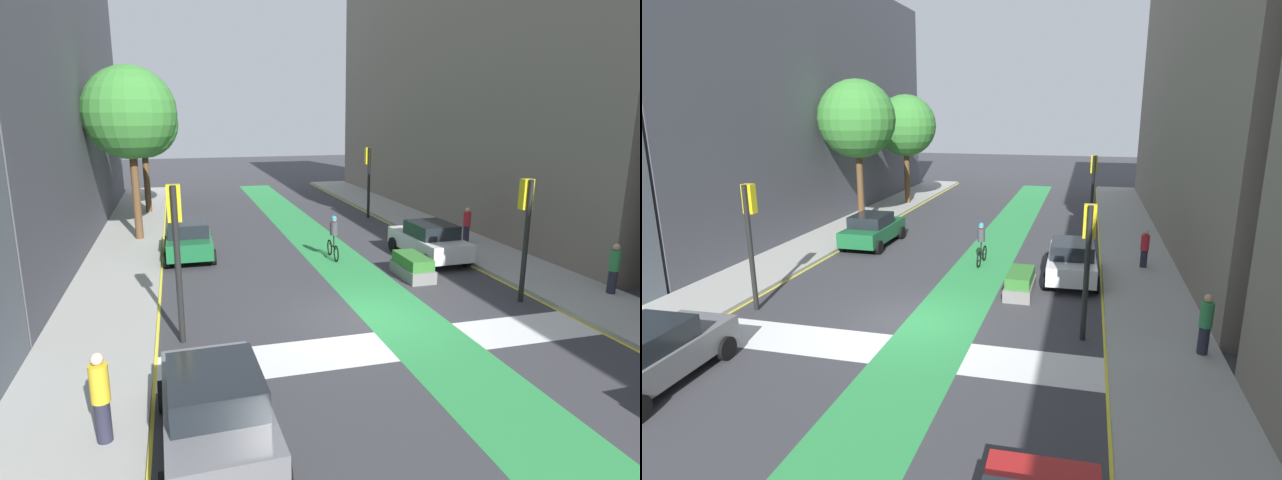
{
  "view_description": "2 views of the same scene",
  "coord_description": "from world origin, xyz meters",
  "views": [
    {
      "loc": [
        -5.2,
        -13.79,
        5.95
      ],
      "look_at": [
        0.15,
        5.64,
        1.06
      ],
      "focal_mm": 29.41,
      "sensor_mm": 36.0,
      "label": 1
    },
    {
      "loc": [
        5.2,
        -14.21,
        6.54
      ],
      "look_at": [
        0.31,
        5.66,
        1.25
      ],
      "focal_mm": 28.75,
      "sensor_mm": 36.0,
      "label": 2
    }
  ],
  "objects": [
    {
      "name": "cyclist_in_lane",
      "position": [
        0.97,
        6.49,
        0.97
      ],
      "size": [
        0.32,
        1.73,
        1.86
      ],
      "color": "black",
      "rests_on": "ground_plane"
    },
    {
      "name": "sidewalk_right",
      "position": [
        7.5,
        0.0,
        0.07
      ],
      "size": [
        3.0,
        60.0,
        0.15
      ],
      "primitive_type": "cube",
      "color": "#9E9E99",
      "rests_on": "ground_plane"
    },
    {
      "name": "ground_plane",
      "position": [
        0.0,
        0.0,
        0.0
      ],
      "size": [
        120.0,
        120.0,
        0.0
      ],
      "primitive_type": "plane",
      "color": "#38383D"
    },
    {
      "name": "crosswalk_band",
      "position": [
        0.0,
        -2.0,
        0.0
      ],
      "size": [
        12.0,
        1.8,
        0.01
      ],
      "primitive_type": "cube",
      "color": "silver",
      "rests_on": "ground_plane"
    },
    {
      "name": "pedestrian_sidewalk_right_b",
      "position": [
        8.46,
        -0.48,
        1.01
      ],
      "size": [
        0.34,
        0.34,
        1.68
      ],
      "color": "#262638",
      "rests_on": "sidewalk_right"
    },
    {
      "name": "traffic_signal_far_right",
      "position": [
        5.5,
        14.59,
        2.84
      ],
      "size": [
        0.35,
        0.52,
        4.04
      ],
      "color": "black",
      "rests_on": "ground_plane"
    },
    {
      "name": "traffic_signal_near_left",
      "position": [
        -5.29,
        -0.2,
        2.95
      ],
      "size": [
        0.35,
        0.52,
        4.2
      ],
      "color": "black",
      "rests_on": "ground_plane"
    },
    {
      "name": "car_white_right_far",
      "position": [
        4.79,
        5.4,
        0.8
      ],
      "size": [
        2.12,
        4.25,
        1.57
      ],
      "color": "silver",
      "rests_on": "ground_plane"
    },
    {
      "name": "street_tree_far",
      "position": [
        -6.89,
        19.11,
        5.37
      ],
      "size": [
        4.08,
        4.08,
        7.29
      ],
      "color": "brown",
      "rests_on": "sidewalk_left"
    },
    {
      "name": "sidewalk_left",
      "position": [
        -7.5,
        0.0,
        0.07
      ],
      "size": [
        3.0,
        60.0,
        0.15
      ],
      "primitive_type": "cube",
      "color": "#9E9E99",
      "rests_on": "ground_plane"
    },
    {
      "name": "car_grey_left_near",
      "position": [
        -4.77,
        -5.12,
        0.8
      ],
      "size": [
        2.13,
        4.25,
        1.57
      ],
      "color": "slate",
      "rests_on": "ground_plane"
    },
    {
      "name": "median_planter",
      "position": [
        3.06,
        3.27,
        0.4
      ],
      "size": [
        0.95,
        2.09,
        0.85
      ],
      "color": "slate",
      "rests_on": "ground_plane"
    },
    {
      "name": "curb_stripe_left",
      "position": [
        -6.0,
        0.0,
        0.01
      ],
      "size": [
        0.16,
        60.0,
        0.01
      ],
      "primitive_type": "cube",
      "color": "yellow",
      "rests_on": "ground_plane"
    },
    {
      "name": "street_tree_near",
      "position": [
        -7.03,
        11.87,
        5.95
      ],
      "size": [
        4.18,
        4.18,
        7.91
      ],
      "color": "brown",
      "rests_on": "sidewalk_left"
    },
    {
      "name": "curb_stripe_right",
      "position": [
        6.0,
        0.0,
        0.01
      ],
      "size": [
        0.16,
        60.0,
        0.01
      ],
      "primitive_type": "cube",
      "color": "yellow",
      "rests_on": "ground_plane"
    },
    {
      "name": "bike_lane_paint",
      "position": [
        1.06,
        0.0,
        0.0
      ],
      "size": [
        2.4,
        60.0,
        0.01
      ],
      "primitive_type": "cube",
      "color": "#2D8C47",
      "rests_on": "ground_plane"
    },
    {
      "name": "car_green_left_far",
      "position": [
        -4.85,
        8.36,
        0.8
      ],
      "size": [
        2.03,
        4.21,
        1.57
      ],
      "color": "#196033",
      "rests_on": "ground_plane"
    },
    {
      "name": "pedestrian_sidewalk_right_a",
      "position": [
        7.65,
        7.27,
        0.95
      ],
      "size": [
        0.34,
        0.34,
        1.57
      ],
      "color": "#262638",
      "rests_on": "sidewalk_right"
    },
    {
      "name": "traffic_signal_near_right",
      "position": [
        5.33,
        0.08,
        2.79
      ],
      "size": [
        0.35,
        0.52,
        3.96
      ],
      "color": "black",
      "rests_on": "ground_plane"
    }
  ]
}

